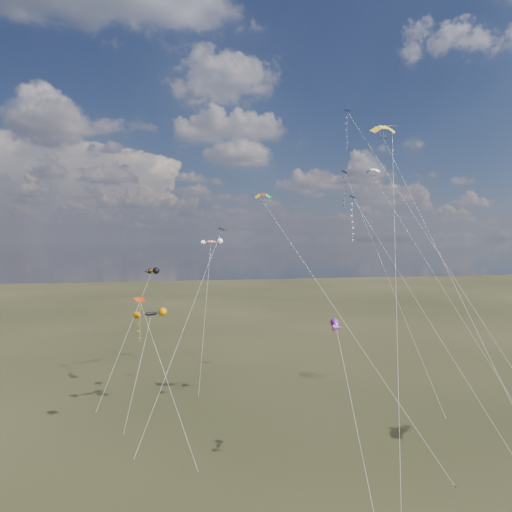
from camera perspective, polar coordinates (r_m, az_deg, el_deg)
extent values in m
plane|color=black|center=(41.45, 5.81, -28.25)|extent=(400.00, 400.00, 0.00)
cube|color=black|center=(74.29, 10.99, 10.29)|extent=(0.91, 0.98, 0.40)
cylinder|color=silver|center=(64.88, 16.14, -2.54)|extent=(3.89, 21.41, 31.61)
cube|color=#332316|center=(60.27, 22.73, -18.34)|extent=(0.10, 0.10, 0.12)
cube|color=#0C0A53|center=(60.16, 11.33, 17.41)|extent=(1.05, 1.05, 0.38)
cylinder|color=silver|center=(53.33, 22.52, -0.76)|extent=(14.77, 18.86, 36.89)
cube|color=black|center=(58.17, -4.32, 3.38)|extent=(1.18, 1.20, 0.33)
cylinder|color=silver|center=(51.73, -9.00, -8.87)|extent=(10.34, 13.87, 22.28)
cube|color=#332316|center=(48.60, -15.10, -23.42)|extent=(0.10, 0.10, 0.12)
cube|color=#BB2B07|center=(51.46, -14.33, -5.31)|extent=(1.31, 1.27, 0.43)
cylinder|color=silver|center=(47.61, -11.14, -14.74)|extent=(5.50, 10.85, 14.39)
cube|color=#332316|center=(45.38, -7.15, -25.32)|extent=(0.10, 0.10, 0.12)
cube|color=#0F174F|center=(57.11, 11.98, 7.24)|extent=(0.84, 0.89, 0.35)
cylinder|color=silver|center=(52.78, 20.28, -6.63)|extent=(9.83, 15.80, 26.13)
cube|color=#C25216|center=(53.81, 16.66, 15.33)|extent=(1.07, 1.05, 0.27)
cylinder|color=silver|center=(43.71, 17.10, -3.60)|extent=(7.59, 16.08, 33.36)
cylinder|color=silver|center=(45.97, 23.78, -3.02)|extent=(2.48, 24.21, 33.99)
cylinder|color=silver|center=(63.42, 22.10, -2.96)|extent=(10.45, 17.95, 31.07)
cylinder|color=silver|center=(46.34, 11.09, -7.80)|extent=(12.88, 17.13, 26.04)
cube|color=#332316|center=(46.31, 23.67, -24.88)|extent=(0.10, 0.10, 0.12)
ellipsoid|color=black|center=(59.21, -13.00, -7.05)|extent=(3.75, 2.59, 1.22)
cylinder|color=silver|center=(56.19, -14.52, -13.61)|extent=(2.85, 8.83, 11.61)
cube|color=#332316|center=(54.01, -16.30, -20.74)|extent=(0.10, 0.10, 0.12)
ellipsoid|color=#CD6F08|center=(65.43, -12.93, -1.83)|extent=(2.23, 2.47, 1.05)
cylinder|color=silver|center=(62.45, -16.00, -9.70)|extent=(6.60, 8.59, 16.55)
cube|color=#332316|center=(60.93, -19.46, -18.07)|extent=(0.10, 0.10, 0.12)
ellipsoid|color=silver|center=(42.28, 9.98, -8.43)|extent=(1.19, 2.18, 0.76)
cylinder|color=silver|center=(39.86, 12.22, -19.00)|extent=(0.48, 9.32, 13.26)
ellipsoid|color=#F2401F|center=(75.54, -5.66, 1.77)|extent=(3.57, 2.24, 1.13)
cylinder|color=silver|center=(68.75, -6.35, -6.86)|extent=(3.39, 15.00, 20.55)
cube|color=#332316|center=(63.82, -7.21, -17.03)|extent=(0.10, 0.10, 0.12)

